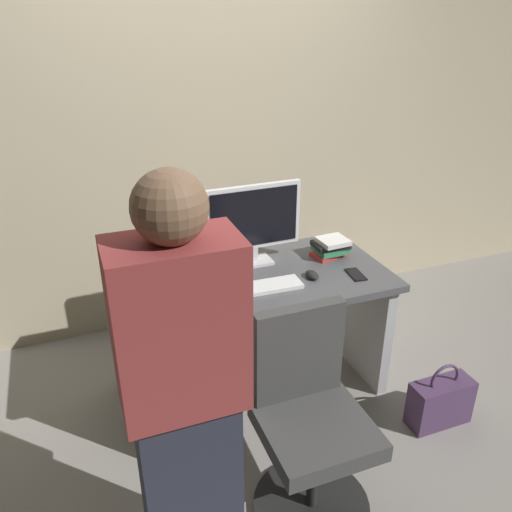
% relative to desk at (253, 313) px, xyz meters
% --- Properties ---
extents(ground_plane, '(9.00, 9.00, 0.00)m').
position_rel_desk_xyz_m(ground_plane, '(0.00, 0.00, -0.51)').
color(ground_plane, gray).
extents(wall_back, '(6.40, 0.10, 3.00)m').
position_rel_desk_xyz_m(wall_back, '(0.00, 0.97, 0.99)').
color(wall_back, tan).
rests_on(wall_back, ground).
extents(desk, '(1.47, 0.75, 0.73)m').
position_rel_desk_xyz_m(desk, '(0.00, 0.00, 0.00)').
color(desk, '#4C4C51').
rests_on(desk, ground).
extents(office_chair, '(0.52, 0.52, 0.94)m').
position_rel_desk_xyz_m(office_chair, '(-0.05, -0.81, -0.08)').
color(office_chair, black).
rests_on(office_chair, ground).
extents(person_at_desk, '(0.40, 0.24, 1.64)m').
position_rel_desk_xyz_m(person_at_desk, '(-0.60, -0.94, 0.33)').
color(person_at_desk, '#262838').
rests_on(person_at_desk, ground).
extents(monitor, '(0.54, 0.14, 0.46)m').
position_rel_desk_xyz_m(monitor, '(0.07, 0.16, 0.48)').
color(monitor, silver).
rests_on(monitor, desk).
extents(keyboard, '(0.43, 0.15, 0.02)m').
position_rel_desk_xyz_m(keyboard, '(-0.01, -0.13, 0.23)').
color(keyboard, white).
rests_on(keyboard, desk).
extents(mouse, '(0.06, 0.10, 0.03)m').
position_rel_desk_xyz_m(mouse, '(0.29, -0.11, 0.24)').
color(mouse, black).
rests_on(mouse, desk).
extents(cup_near_keyboard, '(0.07, 0.07, 0.09)m').
position_rel_desk_xyz_m(cup_near_keyboard, '(-0.43, -0.10, 0.27)').
color(cup_near_keyboard, white).
rests_on(cup_near_keyboard, desk).
extents(cup_by_monitor, '(0.07, 0.07, 0.09)m').
position_rel_desk_xyz_m(cup_by_monitor, '(-0.43, 0.16, 0.27)').
color(cup_by_monitor, white).
rests_on(cup_by_monitor, desk).
extents(book_stack, '(0.22, 0.18, 0.11)m').
position_rel_desk_xyz_m(book_stack, '(0.51, 0.09, 0.28)').
color(book_stack, red).
rests_on(book_stack, desk).
extents(cell_phone, '(0.08, 0.15, 0.01)m').
position_rel_desk_xyz_m(cell_phone, '(0.53, -0.17, 0.23)').
color(cell_phone, black).
rests_on(cell_phone, desk).
extents(handbag, '(0.34, 0.14, 0.38)m').
position_rel_desk_xyz_m(handbag, '(0.83, -0.63, -0.37)').
color(handbag, '#4C3356').
rests_on(handbag, ground).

